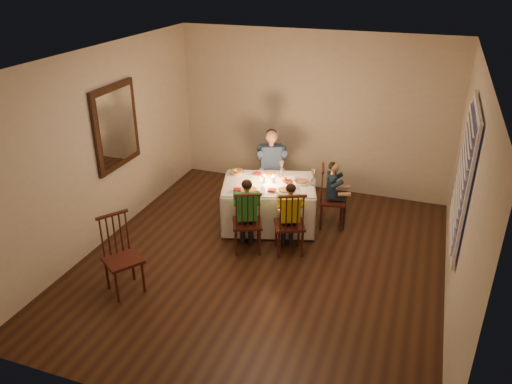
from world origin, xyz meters
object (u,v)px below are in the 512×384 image
(dining_table, at_px, (269,195))
(child_yellow, at_px, (289,251))
(chair_extra, at_px, (127,290))
(chair_adult, at_px, (271,202))
(adult, at_px, (271,202))
(serving_bowl, at_px, (237,173))
(child_teal, at_px, (330,225))
(child_green, at_px, (247,250))
(chair_end, at_px, (330,225))
(chair_near_left, at_px, (247,250))
(chair_near_right, at_px, (289,251))

(dining_table, bearing_deg, child_yellow, -68.25)
(dining_table, relative_size, chair_extra, 1.58)
(chair_adult, distance_m, adult, 0.00)
(serving_bowl, bearing_deg, chair_extra, -103.95)
(serving_bowl, bearing_deg, adult, 59.39)
(adult, xyz_separation_m, serving_bowl, (-0.34, -0.58, 0.70))
(child_teal, bearing_deg, child_green, 126.91)
(chair_end, bearing_deg, chair_adult, 56.80)
(child_yellow, bearing_deg, chair_extra, 18.66)
(chair_extra, xyz_separation_m, child_teal, (1.96, 2.38, 0.00))
(chair_end, bearing_deg, chair_near_left, 126.91)
(dining_table, xyz_separation_m, child_yellow, (0.49, -0.61, -0.48))
(chair_near_left, height_order, child_yellow, child_yellow)
(chair_near_left, xyz_separation_m, serving_bowl, (-0.49, 0.89, 0.70))
(chair_extra, xyz_separation_m, child_green, (1.04, 1.33, 0.00))
(child_green, xyz_separation_m, serving_bowl, (-0.49, 0.89, 0.70))
(chair_near_left, bearing_deg, child_green, 180.00)
(child_green, distance_m, serving_bowl, 1.23)
(child_teal, bearing_deg, chair_adult, 56.80)
(chair_near_right, xyz_separation_m, child_teal, (0.38, 0.90, 0.00))
(chair_end, relative_size, child_teal, 0.92)
(chair_near_right, relative_size, child_yellow, 0.91)
(chair_adult, xyz_separation_m, chair_near_right, (0.68, -1.32, 0.00))
(chair_near_right, bearing_deg, chair_near_left, -9.22)
(chair_end, distance_m, child_green, 1.40)
(dining_table, distance_m, chair_extra, 2.40)
(chair_near_left, bearing_deg, chair_near_right, 171.70)
(chair_near_left, distance_m, child_teal, 1.40)
(chair_adult, distance_m, child_teal, 1.14)
(chair_end, height_order, serving_bowl, serving_bowl)
(child_teal, distance_m, serving_bowl, 1.58)
(chair_end, relative_size, chair_extra, 0.96)
(dining_table, relative_size, child_teal, 1.53)
(chair_near_left, relative_size, chair_extra, 0.96)
(dining_table, bearing_deg, chair_extra, -134.50)
(chair_extra, relative_size, serving_bowl, 4.65)
(chair_near_right, bearing_deg, chair_extra, 18.66)
(dining_table, relative_size, serving_bowl, 7.33)
(chair_near_left, bearing_deg, chair_adult, -107.83)
(chair_extra, relative_size, adult, 0.79)
(child_green, xyz_separation_m, child_yellow, (0.54, 0.15, 0.00))
(child_green, bearing_deg, child_teal, -154.67)
(chair_adult, bearing_deg, chair_extra, -130.30)
(chair_adult, distance_m, chair_near_left, 1.47)
(dining_table, distance_m, serving_bowl, 0.59)
(chair_adult, bearing_deg, chair_near_left, -106.90)
(adult, height_order, serving_bowl, serving_bowl)
(chair_extra, distance_m, adult, 2.93)
(adult, xyz_separation_m, child_yellow, (0.68, -1.32, 0.00))
(dining_table, xyz_separation_m, adult, (-0.19, 0.71, -0.48))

